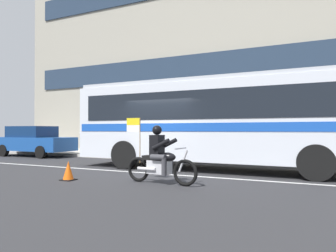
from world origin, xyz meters
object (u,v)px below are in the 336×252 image
at_px(transit_bus, 223,118).
at_px(parked_sedan_curbside, 34,141).
at_px(fire_hydrant, 164,149).
at_px(traffic_cone, 68,171).
at_px(motorcycle_with_rider, 160,159).

xyz_separation_m(transit_bus, parked_sedan_curbside, (-10.99, 1.39, -1.03)).
height_order(transit_bus, fire_hydrant, transit_bus).
bearing_deg(transit_bus, traffic_cone, -129.84).
bearing_deg(fire_hydrant, transit_bus, -34.95).
distance_m(motorcycle_with_rider, parked_sedan_curbside, 11.32).
bearing_deg(traffic_cone, motorcycle_with_rider, 13.06).
xyz_separation_m(transit_bus, traffic_cone, (-3.40, -4.07, -1.62)).
height_order(transit_bus, motorcycle_with_rider, transit_bus).
relative_size(fire_hydrant, traffic_cone, 1.36).
bearing_deg(parked_sedan_curbside, motorcycle_with_rider, -25.37).
distance_m(transit_bus, parked_sedan_curbside, 11.12).
relative_size(transit_bus, parked_sedan_curbside, 2.43).
bearing_deg(traffic_cone, parked_sedan_curbside, 144.28).
distance_m(motorcycle_with_rider, fire_hydrant, 6.62).
relative_size(motorcycle_with_rider, fire_hydrant, 2.93).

